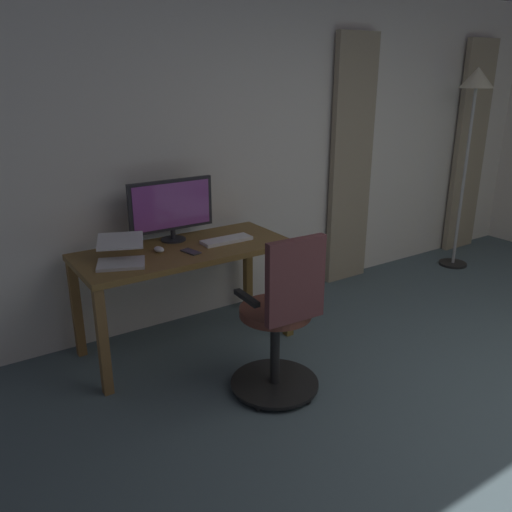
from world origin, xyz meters
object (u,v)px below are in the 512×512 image
at_px(computer_keyboard, 227,240).
at_px(computer_monitor, 172,207).
at_px(cell_phone_face_up, 191,252).
at_px(floor_lamp, 474,103).
at_px(laptop, 121,255).
at_px(office_chair, 281,323).
at_px(computer_mouse, 159,249).
at_px(desk, 185,261).

bearing_deg(computer_keyboard, computer_monitor, -39.02).
bearing_deg(cell_phone_face_up, floor_lamp, 169.02).
height_order(computer_keyboard, laptop, laptop).
bearing_deg(laptop, office_chair, 150.62).
distance_m(cell_phone_face_up, floor_lamp, 3.20).
distance_m(computer_mouse, floor_lamp, 3.37).
relative_size(laptop, computer_mouse, 4.12).
relative_size(office_chair, computer_mouse, 10.54).
bearing_deg(office_chair, computer_keyboard, 84.21).
bearing_deg(computer_monitor, computer_keyboard, 140.98).
bearing_deg(desk, computer_keyboard, 173.04).
distance_m(desk, cell_phone_face_up, 0.15).
relative_size(desk, office_chair, 1.41).
bearing_deg(computer_keyboard, desk, -6.96).
height_order(office_chair, computer_mouse, office_chair).
xyz_separation_m(computer_monitor, cell_phone_face_up, (0.02, 0.32, -0.24)).
bearing_deg(cell_phone_face_up, computer_keyboard, 179.36).
xyz_separation_m(cell_phone_face_up, floor_lamp, (-3.08, -0.11, 0.87)).
distance_m(desk, computer_mouse, 0.21).
bearing_deg(computer_mouse, laptop, 13.51).
xyz_separation_m(office_chair, computer_monitor, (0.18, -1.09, 0.51)).
xyz_separation_m(computer_monitor, laptop, (0.48, 0.26, -0.19)).
bearing_deg(floor_lamp, computer_keyboard, 0.82).
height_order(desk, floor_lamp, floor_lamp).
bearing_deg(computer_keyboard, cell_phone_face_up, 12.40).
relative_size(computer_monitor, computer_keyboard, 1.71).
relative_size(computer_mouse, floor_lamp, 0.05).
bearing_deg(floor_lamp, cell_phone_face_up, 2.06).
xyz_separation_m(computer_mouse, cell_phone_face_up, (-0.17, 0.13, -0.01)).
distance_m(office_chair, computer_monitor, 1.22).
distance_m(computer_monitor, computer_keyboard, 0.46).
bearing_deg(desk, computer_mouse, -5.45).
relative_size(desk, cell_phone_face_up, 10.35).
height_order(computer_monitor, computer_keyboard, computer_monitor).
distance_m(computer_monitor, laptop, 0.58).
xyz_separation_m(computer_monitor, computer_keyboard, (-0.30, 0.25, -0.24)).
height_order(office_chair, cell_phone_face_up, office_chair).
distance_m(computer_keyboard, laptop, 0.79).
xyz_separation_m(computer_keyboard, floor_lamp, (-2.76, -0.04, 0.87)).
bearing_deg(office_chair, computer_mouse, 115.06).
relative_size(desk, computer_keyboard, 4.00).
distance_m(computer_keyboard, cell_phone_face_up, 0.33).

